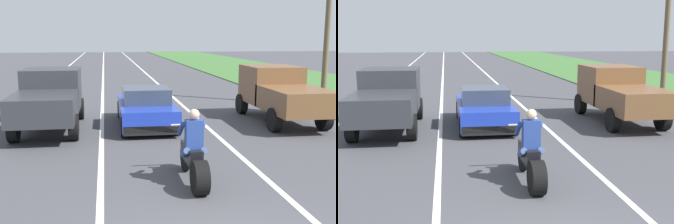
# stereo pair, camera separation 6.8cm
# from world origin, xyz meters

# --- Properties ---
(lane_stripe_left_solid) EXTENTS (0.14, 120.00, 0.01)m
(lane_stripe_left_solid) POSITION_xyz_m (-5.40, 20.00, 0.00)
(lane_stripe_left_solid) COLOR white
(lane_stripe_left_solid) RESTS_ON ground
(lane_stripe_right_solid) EXTENTS (0.14, 120.00, 0.01)m
(lane_stripe_right_solid) POSITION_xyz_m (1.80, 20.00, 0.00)
(lane_stripe_right_solid) COLOR white
(lane_stripe_right_solid) RESTS_ON ground
(lane_stripe_centre_dashed) EXTENTS (0.14, 120.00, 0.01)m
(lane_stripe_centre_dashed) POSITION_xyz_m (-1.80, 20.00, 0.00)
(lane_stripe_centre_dashed) COLOR white
(lane_stripe_centre_dashed) RESTS_ON ground
(grass_verge_right) EXTENTS (10.00, 120.00, 0.06)m
(grass_verge_right) POSITION_xyz_m (11.92, 20.00, 0.03)
(grass_verge_right) COLOR #3D6B33
(grass_verge_right) RESTS_ON ground
(motorcycle_with_rider) EXTENTS (0.70, 2.21, 1.62)m
(motorcycle_with_rider) POSITION_xyz_m (0.15, 3.48, 0.59)
(motorcycle_with_rider) COLOR black
(motorcycle_with_rider) RESTS_ON ground
(sports_car_blue) EXTENTS (1.84, 4.30, 1.37)m
(sports_car_blue) POSITION_xyz_m (-0.28, 9.48, 0.63)
(sports_car_blue) COLOR #1E38B2
(sports_car_blue) RESTS_ON ground
(pickup_truck_left_lane_dark_grey) EXTENTS (2.02, 4.80, 1.98)m
(pickup_truck_left_lane_dark_grey) POSITION_xyz_m (-3.49, 9.38, 1.11)
(pickup_truck_left_lane_dark_grey) COLOR #2D3035
(pickup_truck_left_lane_dark_grey) RESTS_ON ground
(pickup_truck_right_shoulder_brown) EXTENTS (2.02, 4.80, 1.98)m
(pickup_truck_right_shoulder_brown) POSITION_xyz_m (4.67, 9.56, 1.11)
(pickup_truck_right_shoulder_brown) COLOR brown
(pickup_truck_right_shoulder_brown) RESTS_ON ground
(utility_pole_roadside) EXTENTS (0.24, 0.24, 7.90)m
(utility_pole_roadside) POSITION_xyz_m (8.06, 12.61, 3.95)
(utility_pole_roadside) COLOR brown
(utility_pole_roadside) RESTS_ON ground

